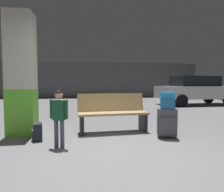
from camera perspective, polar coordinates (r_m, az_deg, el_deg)
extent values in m
cube|color=slate|center=(7.08, -4.51, -5.95)|extent=(18.00, 18.00, 0.10)
cube|color=#565658|center=(15.84, -6.65, 4.54)|extent=(18.00, 0.12, 2.80)
cube|color=#66C633|center=(4.85, -24.31, -4.08)|extent=(0.57, 0.57, 1.00)
cube|color=beige|center=(4.86, -24.72, 11.60)|extent=(0.56, 0.56, 1.65)
cube|color=tan|center=(4.56, 0.37, -5.00)|extent=(1.63, 0.55, 0.05)
cube|color=tan|center=(4.77, -0.28, -1.78)|extent=(1.60, 0.22, 0.42)
cube|color=black|center=(4.50, -8.71, -8.17)|extent=(0.11, 0.40, 0.41)
cube|color=black|center=(4.80, 8.86, -7.42)|extent=(0.11, 0.40, 0.41)
cube|color=#4C4C51|center=(4.28, 15.51, -7.28)|extent=(0.42, 0.28, 0.56)
cube|color=#4C4C51|center=(4.18, 15.78, -8.37)|extent=(0.34, 0.10, 0.36)
cube|color=#A5A5AA|center=(4.31, 15.38, -3.58)|extent=(0.14, 0.06, 0.02)
cylinder|color=black|center=(4.40, 13.15, -10.97)|extent=(0.03, 0.05, 0.04)
cylinder|color=black|center=(4.45, 17.31, -10.86)|extent=(0.03, 0.05, 0.04)
cube|color=#268CD8|center=(4.22, 15.61, -1.26)|extent=(0.31, 0.24, 0.34)
cube|color=#23608E|center=(4.13, 15.75, -2.07)|extent=(0.23, 0.10, 0.19)
cylinder|color=black|center=(4.21, 15.65, 0.89)|extent=(0.06, 0.04, 0.02)
cylinder|color=#4C5160|center=(3.61, -14.12, -10.55)|extent=(0.07, 0.07, 0.49)
cylinder|color=#4C5160|center=(3.67, -15.69, -10.38)|extent=(0.07, 0.07, 0.49)
cube|color=#1E5933|center=(3.56, -15.02, -3.96)|extent=(0.23, 0.18, 0.34)
cylinder|color=#1E5933|center=(3.50, -12.96, -3.79)|extent=(0.06, 0.06, 0.33)
cylinder|color=#1E5933|center=(3.63, -17.01, -3.59)|extent=(0.06, 0.06, 0.33)
sphere|color=tan|center=(3.54, -15.09, 0.24)|extent=(0.14, 0.14, 0.14)
sphere|color=black|center=(3.54, -15.09, 0.55)|extent=(0.13, 0.13, 0.13)
cylinder|color=#E5D84C|center=(3.68, -15.26, -3.46)|extent=(0.06, 0.06, 0.10)
cylinder|color=red|center=(3.67, -15.28, -2.29)|extent=(0.01, 0.01, 0.06)
cube|color=#1E232D|center=(4.25, -20.55, -9.57)|extent=(0.22, 0.31, 0.34)
cube|color=#333842|center=(4.26, -21.83, -10.27)|extent=(0.08, 0.23, 0.19)
cylinder|color=black|center=(4.22, -20.60, -7.48)|extent=(0.04, 0.06, 0.02)
cube|color=silver|center=(11.46, 23.08, 1.02)|extent=(4.15, 1.82, 0.64)
cube|color=black|center=(11.37, 22.52, 3.94)|extent=(2.14, 1.60, 0.52)
cylinder|color=black|center=(12.87, 25.96, -0.45)|extent=(0.61, 0.22, 0.60)
cylinder|color=black|center=(11.54, 15.44, -0.64)|extent=(0.61, 0.22, 0.60)
cylinder|color=black|center=(10.12, 19.32, -1.29)|extent=(0.61, 0.22, 0.60)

